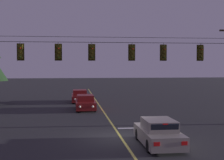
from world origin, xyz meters
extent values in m
plane|color=#28282B|center=(0.00, 0.00, 0.00)|extent=(180.00, 180.00, 0.00)
cube|color=#D1C64C|center=(0.00, 9.39, 0.00)|extent=(0.14, 60.00, 0.01)
cube|color=silver|center=(1.90, 2.79, 0.00)|extent=(3.40, 0.36, 0.01)
cylinder|color=black|center=(0.00, 3.39, 5.70)|extent=(16.67, 0.03, 0.03)
cylinder|color=black|center=(0.00, 3.39, 6.05)|extent=(16.67, 0.02, 0.02)
cylinder|color=black|center=(-6.13, 3.39, 5.61)|extent=(0.04, 0.04, 0.18)
cube|color=#332D0A|center=(-6.13, 3.39, 5.04)|extent=(0.32, 0.26, 0.96)
cube|color=#332D0A|center=(-6.13, 3.54, 5.04)|extent=(0.48, 0.03, 1.12)
sphere|color=red|center=(-6.13, 3.23, 5.33)|extent=(0.17, 0.17, 0.17)
cylinder|color=#332D0A|center=(-6.13, 3.19, 5.37)|extent=(0.20, 0.10, 0.20)
sphere|color=#3D280A|center=(-6.13, 3.23, 5.04)|extent=(0.17, 0.17, 0.17)
cylinder|color=#332D0A|center=(-6.13, 3.19, 5.08)|extent=(0.20, 0.10, 0.20)
sphere|color=black|center=(-6.13, 3.23, 4.75)|extent=(0.17, 0.17, 0.17)
cylinder|color=#332D0A|center=(-6.13, 3.19, 4.79)|extent=(0.20, 0.10, 0.20)
cylinder|color=black|center=(-3.68, 3.39, 5.61)|extent=(0.04, 0.04, 0.18)
cube|color=#332D0A|center=(-3.68, 3.39, 5.04)|extent=(0.32, 0.26, 0.96)
cube|color=#332D0A|center=(-3.68, 3.54, 5.04)|extent=(0.48, 0.03, 1.12)
sphere|color=red|center=(-3.68, 3.23, 5.33)|extent=(0.17, 0.17, 0.17)
cylinder|color=#332D0A|center=(-3.68, 3.19, 5.37)|extent=(0.20, 0.10, 0.20)
sphere|color=#3D280A|center=(-3.68, 3.23, 5.04)|extent=(0.17, 0.17, 0.17)
cylinder|color=#332D0A|center=(-3.68, 3.19, 5.08)|extent=(0.20, 0.10, 0.20)
sphere|color=black|center=(-3.68, 3.23, 4.75)|extent=(0.17, 0.17, 0.17)
cylinder|color=#332D0A|center=(-3.68, 3.19, 4.79)|extent=(0.20, 0.10, 0.20)
cylinder|color=black|center=(-1.47, 3.39, 5.61)|extent=(0.04, 0.04, 0.18)
cube|color=#332D0A|center=(-1.47, 3.39, 5.04)|extent=(0.32, 0.26, 0.96)
cube|color=#332D0A|center=(-1.47, 3.54, 5.04)|extent=(0.48, 0.03, 1.12)
sphere|color=red|center=(-1.47, 3.23, 5.33)|extent=(0.17, 0.17, 0.17)
cylinder|color=#332D0A|center=(-1.47, 3.19, 5.37)|extent=(0.20, 0.10, 0.20)
sphere|color=#3D280A|center=(-1.47, 3.23, 5.04)|extent=(0.17, 0.17, 0.17)
cylinder|color=#332D0A|center=(-1.47, 3.19, 5.08)|extent=(0.20, 0.10, 0.20)
sphere|color=black|center=(-1.47, 3.23, 4.75)|extent=(0.17, 0.17, 0.17)
cylinder|color=#332D0A|center=(-1.47, 3.19, 4.79)|extent=(0.20, 0.10, 0.20)
cylinder|color=black|center=(1.25, 3.39, 5.61)|extent=(0.04, 0.04, 0.18)
cube|color=#332D0A|center=(1.25, 3.39, 5.04)|extent=(0.32, 0.26, 0.96)
cube|color=#332D0A|center=(1.25, 3.54, 5.04)|extent=(0.48, 0.03, 1.12)
sphere|color=red|center=(1.25, 3.23, 5.33)|extent=(0.17, 0.17, 0.17)
cylinder|color=#332D0A|center=(1.25, 3.19, 5.37)|extent=(0.20, 0.10, 0.20)
sphere|color=#3D280A|center=(1.25, 3.23, 5.04)|extent=(0.17, 0.17, 0.17)
cylinder|color=#332D0A|center=(1.25, 3.19, 5.08)|extent=(0.20, 0.10, 0.20)
sphere|color=black|center=(1.25, 3.23, 4.75)|extent=(0.17, 0.17, 0.17)
cylinder|color=#332D0A|center=(1.25, 3.19, 4.79)|extent=(0.20, 0.10, 0.20)
cylinder|color=black|center=(3.45, 3.39, 5.61)|extent=(0.04, 0.04, 0.18)
cube|color=#332D0A|center=(3.45, 3.39, 5.04)|extent=(0.32, 0.26, 0.96)
cube|color=#332D0A|center=(3.45, 3.54, 5.04)|extent=(0.48, 0.03, 1.12)
sphere|color=red|center=(3.45, 3.23, 5.33)|extent=(0.17, 0.17, 0.17)
cylinder|color=#332D0A|center=(3.45, 3.19, 5.37)|extent=(0.20, 0.10, 0.20)
sphere|color=#3D280A|center=(3.45, 3.23, 5.04)|extent=(0.17, 0.17, 0.17)
cylinder|color=#332D0A|center=(3.45, 3.19, 5.08)|extent=(0.20, 0.10, 0.20)
sphere|color=black|center=(3.45, 3.23, 4.75)|extent=(0.17, 0.17, 0.17)
cylinder|color=#332D0A|center=(3.45, 3.19, 4.79)|extent=(0.20, 0.10, 0.20)
cylinder|color=black|center=(6.08, 3.39, 5.61)|extent=(0.04, 0.04, 0.18)
cube|color=#332D0A|center=(6.08, 3.39, 5.04)|extent=(0.32, 0.26, 0.96)
cube|color=#332D0A|center=(6.08, 3.54, 5.04)|extent=(0.48, 0.03, 1.12)
sphere|color=red|center=(6.08, 3.23, 5.33)|extent=(0.17, 0.17, 0.17)
cylinder|color=#332D0A|center=(6.08, 3.19, 5.37)|extent=(0.20, 0.10, 0.20)
sphere|color=#3D280A|center=(6.08, 3.23, 5.04)|extent=(0.17, 0.17, 0.17)
cylinder|color=#332D0A|center=(6.08, 3.19, 5.08)|extent=(0.20, 0.10, 0.20)
sphere|color=black|center=(6.08, 3.23, 4.75)|extent=(0.17, 0.17, 0.17)
cylinder|color=#332D0A|center=(6.08, 3.19, 4.79)|extent=(0.20, 0.10, 0.20)
cube|color=gray|center=(1.65, -2.05, 0.51)|extent=(1.80, 4.30, 0.68)
cube|color=gray|center=(1.65, -2.17, 1.12)|extent=(1.51, 2.15, 0.54)
cube|color=black|center=(1.65, -1.24, 1.12)|extent=(1.40, 0.21, 0.48)
cube|color=black|center=(1.65, -3.24, 1.12)|extent=(1.37, 0.18, 0.46)
cylinder|color=black|center=(0.85, -0.72, 0.32)|extent=(0.22, 0.64, 0.64)
cylinder|color=black|center=(2.44, -0.72, 0.32)|extent=(0.22, 0.64, 0.64)
cylinder|color=black|center=(0.85, -3.39, 0.32)|extent=(0.22, 0.64, 0.64)
cylinder|color=black|center=(2.44, -3.39, 0.32)|extent=(0.22, 0.64, 0.64)
cube|color=red|center=(1.00, -4.22, 0.61)|extent=(0.28, 0.03, 0.18)
cube|color=red|center=(2.29, -4.22, 0.61)|extent=(0.28, 0.03, 0.18)
cube|color=red|center=(1.65, -3.34, 1.35)|extent=(0.24, 0.04, 0.06)
cube|color=maroon|center=(-1.57, 12.19, 0.51)|extent=(1.80, 4.30, 0.68)
cube|color=maroon|center=(-1.57, 12.31, 1.12)|extent=(1.51, 2.15, 0.54)
cube|color=black|center=(-1.57, 11.37, 1.12)|extent=(1.40, 0.21, 0.48)
cube|color=black|center=(-1.57, 13.37, 1.12)|extent=(1.37, 0.18, 0.46)
cylinder|color=black|center=(-0.78, 10.85, 0.32)|extent=(0.22, 0.64, 0.64)
cylinder|color=black|center=(-2.36, 10.85, 0.32)|extent=(0.22, 0.64, 0.64)
cylinder|color=black|center=(-0.78, 13.52, 0.32)|extent=(0.22, 0.64, 0.64)
cylinder|color=black|center=(-2.36, 13.52, 0.32)|extent=(0.22, 0.64, 0.64)
sphere|color=white|center=(-1.01, 10.02, 0.57)|extent=(0.20, 0.20, 0.20)
sphere|color=white|center=(-2.13, 10.02, 0.57)|extent=(0.20, 0.20, 0.20)
cube|color=maroon|center=(-1.95, 18.71, 0.51)|extent=(1.80, 4.30, 0.68)
cube|color=maroon|center=(-1.95, 18.83, 1.12)|extent=(1.51, 2.15, 0.54)
cube|color=black|center=(-1.95, 17.89, 1.12)|extent=(1.40, 0.21, 0.48)
cube|color=black|center=(-1.95, 19.89, 1.12)|extent=(1.37, 0.18, 0.46)
cylinder|color=black|center=(-1.15, 17.38, 0.32)|extent=(0.22, 0.64, 0.64)
cylinder|color=black|center=(-2.74, 17.38, 0.32)|extent=(0.22, 0.64, 0.64)
cylinder|color=black|center=(-1.15, 20.04, 0.32)|extent=(0.22, 0.64, 0.64)
cylinder|color=black|center=(-2.74, 20.04, 0.32)|extent=(0.22, 0.64, 0.64)
sphere|color=white|center=(-1.39, 16.54, 0.57)|extent=(0.20, 0.20, 0.20)
sphere|color=white|center=(-2.50, 16.54, 0.57)|extent=(0.20, 0.20, 0.20)
camera|label=1|loc=(-2.78, -18.61, 4.17)|focal=52.91mm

